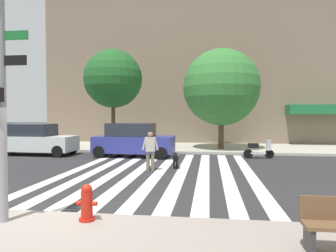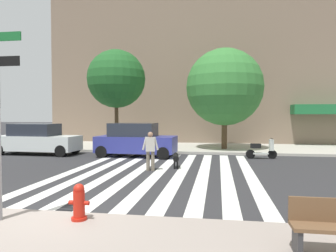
% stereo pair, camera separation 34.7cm
% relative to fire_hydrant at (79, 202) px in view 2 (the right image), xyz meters
% --- Properties ---
extents(ground_plane, '(160.00, 160.00, 0.00)m').
position_rel_fire_hydrant_xyz_m(ground_plane, '(-0.98, 6.46, -0.52)').
color(ground_plane, '#2B2B2D').
extents(sidewalk_far, '(80.00, 6.00, 0.15)m').
position_rel_fire_hydrant_xyz_m(sidewalk_far, '(-0.98, 15.44, -0.45)').
color(sidewalk_far, '#B4AFA1').
rests_on(sidewalk_far, ground_plane).
extents(crosswalk_stripes, '(7.65, 11.34, 0.01)m').
position_rel_fire_hydrant_xyz_m(crosswalk_stripes, '(0.51, 6.46, -0.52)').
color(crosswalk_stripes, silver).
rests_on(crosswalk_stripes, ground_plane).
extents(fire_hydrant, '(0.44, 0.32, 0.76)m').
position_rel_fire_hydrant_xyz_m(fire_hydrant, '(0.00, 0.00, 0.00)').
color(fire_hydrant, red).
rests_on(fire_hydrant, sidewalk_near).
extents(parked_car_near_curb, '(4.95, 2.01, 1.82)m').
position_rel_fire_hydrant_xyz_m(parked_car_near_curb, '(-7.77, 10.92, 0.36)').
color(parked_car_near_curb, silver).
rests_on(parked_car_near_curb, ground_plane).
extents(parked_car_behind_first, '(4.48, 2.08, 1.89)m').
position_rel_fire_hydrant_xyz_m(parked_car_behind_first, '(-1.73, 10.92, 0.40)').
color(parked_car_behind_first, navy).
rests_on(parked_car_behind_first, ground_plane).
extents(parked_scooter, '(1.63, 0.50, 1.11)m').
position_rel_fire_hydrant_xyz_m(parked_scooter, '(5.18, 11.12, -0.04)').
color(parked_scooter, black).
rests_on(parked_scooter, ground_plane).
extents(street_tree_nearest, '(3.80, 3.80, 6.46)m').
position_rel_fire_hydrant_xyz_m(street_tree_nearest, '(-3.72, 13.55, 4.18)').
color(street_tree_nearest, '#4C3823').
rests_on(street_tree_nearest, sidewalk_far).
extents(street_tree_middle, '(4.96, 4.96, 6.47)m').
position_rel_fire_hydrant_xyz_m(street_tree_middle, '(3.28, 14.34, 3.62)').
color(street_tree_middle, '#4C3823').
rests_on(street_tree_middle, sidewalk_far).
extents(pedestrian_dog_walker, '(0.71, 0.29, 1.64)m').
position_rel_fire_hydrant_xyz_m(pedestrian_dog_walker, '(0.06, 6.68, 0.41)').
color(pedestrian_dog_walker, '#6B6051').
rests_on(pedestrian_dog_walker, ground_plane).
extents(dog_on_leash, '(0.36, 1.10, 0.65)m').
position_rel_fire_hydrant_xyz_m(dog_on_leash, '(1.03, 7.52, -0.08)').
color(dog_on_leash, black).
rests_on(dog_on_leash, ground_plane).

